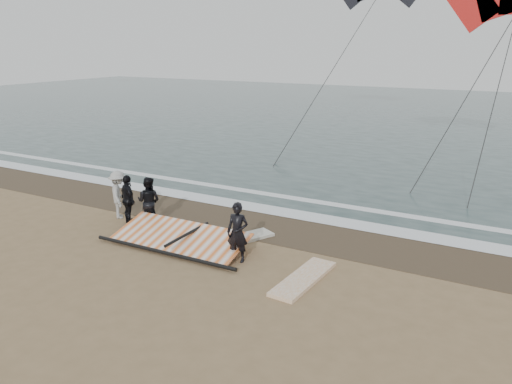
{
  "coord_description": "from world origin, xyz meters",
  "views": [
    {
      "loc": [
        6.31,
        -9.28,
        5.79
      ],
      "look_at": [
        -0.39,
        3.0,
        1.6
      ],
      "focal_mm": 35.0,
      "sensor_mm": 36.0,
      "label": 1
    }
  ],
  "objects_px": {
    "sail_rig": "(181,238)",
    "board_cream": "(237,240)",
    "board_white": "(304,278)",
    "man_main": "(238,232)"
  },
  "relations": [
    {
      "from": "man_main",
      "to": "board_cream",
      "type": "height_order",
      "value": "man_main"
    },
    {
      "from": "board_white",
      "to": "sail_rig",
      "type": "xyz_separation_m",
      "value": [
        -4.17,
        0.41,
        0.15
      ]
    },
    {
      "from": "board_white",
      "to": "board_cream",
      "type": "xyz_separation_m",
      "value": [
        -2.81,
        1.43,
        -0.0
      ]
    },
    {
      "from": "board_white",
      "to": "sail_rig",
      "type": "distance_m",
      "value": 4.19
    },
    {
      "from": "board_cream",
      "to": "sail_rig",
      "type": "relative_size",
      "value": 0.49
    },
    {
      "from": "sail_rig",
      "to": "board_cream",
      "type": "bearing_deg",
      "value": 36.88
    },
    {
      "from": "man_main",
      "to": "board_white",
      "type": "height_order",
      "value": "man_main"
    },
    {
      "from": "sail_rig",
      "to": "board_white",
      "type": "bearing_deg",
      "value": -5.64
    },
    {
      "from": "man_main",
      "to": "sail_rig",
      "type": "bearing_deg",
      "value": 166.54
    },
    {
      "from": "board_white",
      "to": "board_cream",
      "type": "bearing_deg",
      "value": 157.08
    }
  ]
}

